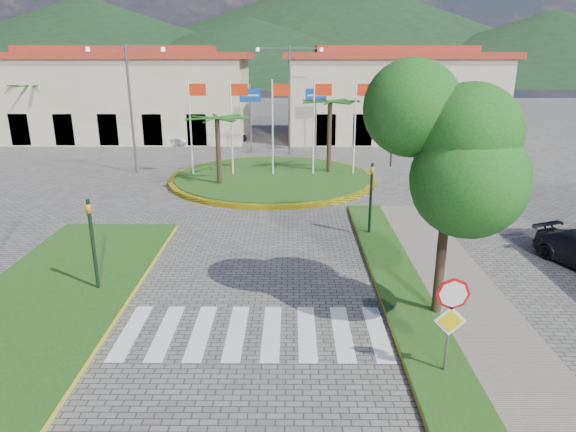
{
  "coord_description": "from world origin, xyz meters",
  "views": [
    {
      "loc": [
        1.15,
        -8.8,
        7.6
      ],
      "look_at": [
        1.04,
        8.0,
        2.18
      ],
      "focal_mm": 32.0,
      "sensor_mm": 36.0,
      "label": 1
    }
  ],
  "objects_px": {
    "white_van": "(169,138)",
    "car_dark_a": "(225,135)",
    "roundabout_island": "(273,177)",
    "stop_sign": "(451,311)",
    "deciduous_tree": "(452,145)",
    "car_dark_b": "(326,136)"
  },
  "relations": [
    {
      "from": "car_dark_a",
      "to": "white_van",
      "type": "bearing_deg",
      "value": 127.44
    },
    {
      "from": "white_van",
      "to": "car_dark_b",
      "type": "distance_m",
      "value": 13.45
    },
    {
      "from": "roundabout_island",
      "to": "stop_sign",
      "type": "relative_size",
      "value": 4.79
    },
    {
      "from": "deciduous_tree",
      "to": "white_van",
      "type": "height_order",
      "value": "deciduous_tree"
    },
    {
      "from": "deciduous_tree",
      "to": "car_dark_b",
      "type": "distance_m",
      "value": 30.83
    },
    {
      "from": "roundabout_island",
      "to": "deciduous_tree",
      "type": "height_order",
      "value": "deciduous_tree"
    },
    {
      "from": "stop_sign",
      "to": "white_van",
      "type": "xyz_separation_m",
      "value": [
        -14.14,
        32.52,
        -1.22
      ]
    },
    {
      "from": "roundabout_island",
      "to": "car_dark_b",
      "type": "xyz_separation_m",
      "value": [
        4.17,
        13.46,
        0.41
      ]
    },
    {
      "from": "stop_sign",
      "to": "car_dark_b",
      "type": "xyz_separation_m",
      "value": [
        -0.73,
        33.5,
        -1.21
      ]
    },
    {
      "from": "car_dark_b",
      "to": "white_van",
      "type": "bearing_deg",
      "value": 94.54
    },
    {
      "from": "stop_sign",
      "to": "deciduous_tree",
      "type": "relative_size",
      "value": 0.39
    },
    {
      "from": "deciduous_tree",
      "to": "white_van",
      "type": "distance_m",
      "value": 33.28
    },
    {
      "from": "stop_sign",
      "to": "white_van",
      "type": "bearing_deg",
      "value": 113.5
    },
    {
      "from": "stop_sign",
      "to": "car_dark_b",
      "type": "bearing_deg",
      "value": 91.25
    },
    {
      "from": "deciduous_tree",
      "to": "car_dark_a",
      "type": "bearing_deg",
      "value": 108.18
    },
    {
      "from": "deciduous_tree",
      "to": "car_dark_a",
      "type": "distance_m",
      "value": 32.73
    },
    {
      "from": "deciduous_tree",
      "to": "white_van",
      "type": "relative_size",
      "value": 1.64
    },
    {
      "from": "white_van",
      "to": "car_dark_a",
      "type": "relative_size",
      "value": 1.1
    },
    {
      "from": "white_van",
      "to": "deciduous_tree",
      "type": "bearing_deg",
      "value": -142.37
    },
    {
      "from": "roundabout_island",
      "to": "car_dark_a",
      "type": "height_order",
      "value": "roundabout_island"
    },
    {
      "from": "white_van",
      "to": "car_dark_a",
      "type": "distance_m",
      "value": 4.81
    },
    {
      "from": "car_dark_a",
      "to": "car_dark_b",
      "type": "xyz_separation_m",
      "value": [
        8.78,
        -0.34,
        -0.06
      ]
    }
  ]
}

